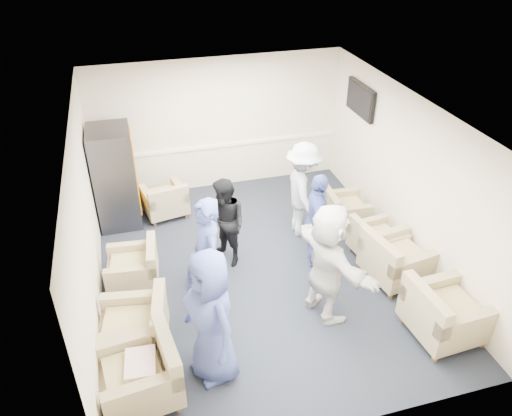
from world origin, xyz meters
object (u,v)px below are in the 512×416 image
object	(u,v)px
armchair_left_near	(144,375)
armchair_right_midfar	(375,242)
person_back_right	(303,190)
armchair_right_midnear	(394,261)
vending_machine	(115,177)
armchair_right_near	(442,315)
person_mid_right	(317,221)
armchair_corner	(165,202)
person_front_left	(211,317)
person_front_right	(328,263)
armchair_right_far	(343,210)
person_back_left	(225,223)
armchair_left_mid	(138,329)
armchair_left_far	(136,268)
person_mid_left	(207,259)

from	to	relation	value
armchair_left_near	armchair_right_midfar	distance (m)	4.35
armchair_right_midfar	person_back_right	xyz separation A→B (m)	(-0.93, 1.00, 0.58)
armchair_right_midnear	vending_machine	bearing A→B (deg)	45.27
armchair_right_near	person_mid_right	bearing A→B (deg)	24.60
armchair_corner	person_mid_right	distance (m)	3.10
person_front_left	person_front_right	bearing A→B (deg)	90.29
armchair_right_far	person_back_left	world-z (taller)	person_back_left
armchair_left_mid	vending_machine	world-z (taller)	vending_machine
person_front_right	armchair_right_midfar	bearing A→B (deg)	-65.71
armchair_left_mid	armchair_right_near	size ratio (longest dim) A/B	1.03
vending_machine	person_front_right	distance (m)	4.29
armchair_left_near	armchair_right_near	world-z (taller)	armchair_right_near
armchair_left_mid	armchair_right_midfar	world-z (taller)	armchair_left_mid
armchair_left_far	person_front_right	xyz separation A→B (m)	(2.58, -1.37, 0.61)
person_back_left	person_back_right	xyz separation A→B (m)	(1.49, 0.47, 0.12)
armchair_right_near	person_mid_left	distance (m)	3.30
armchair_right_midnear	armchair_corner	bearing A→B (deg)	39.36
armchair_right_far	vending_machine	xyz separation A→B (m)	(-3.95, 1.23, 0.63)
armchair_left_far	armchair_right_near	distance (m)	4.53
armchair_right_midnear	person_front_left	size ratio (longest dim) A/B	0.55
armchair_right_far	armchair_corner	bearing A→B (deg)	72.28
armchair_left_far	armchair_corner	xyz separation A→B (m)	(0.68, 1.89, -0.00)
person_back_right	person_mid_right	distance (m)	0.90
armchair_right_midnear	person_back_right	world-z (taller)	person_back_right
armchair_right_midnear	person_front_right	xyz separation A→B (m)	(-1.33, -0.41, 0.56)
vending_machine	person_back_right	xyz separation A→B (m)	(3.13, -1.28, -0.05)
armchair_corner	vending_machine	world-z (taller)	vending_machine
person_back_left	person_front_right	world-z (taller)	person_front_right
armchair_right_midfar	person_front_left	xyz separation A→B (m)	(-3.08, -1.65, 0.64)
armchair_right_near	armchair_left_far	bearing A→B (deg)	56.99
armchair_right_far	armchair_corner	world-z (taller)	armchair_corner
armchair_left_near	person_front_left	world-z (taller)	person_front_left
armchair_left_far	person_mid_right	world-z (taller)	person_mid_right
armchair_corner	armchair_right_midfar	bearing A→B (deg)	134.25
person_back_left	armchair_left_mid	bearing A→B (deg)	-73.49
armchair_right_far	person_front_right	distance (m)	2.48
armchair_left_mid	person_back_left	distance (m)	2.23
armchair_right_midfar	armchair_corner	bearing A→B (deg)	48.30
armchair_right_far	person_mid_left	xyz separation A→B (m)	(-2.81, -1.58, 0.64)
armchair_left_far	person_mid_right	xyz separation A→B (m)	(2.88, -0.24, 0.52)
person_mid_left	person_back_left	distance (m)	1.18
person_mid_left	person_back_right	xyz separation A→B (m)	(1.98, 1.53, -0.06)
person_back_left	person_back_right	size ratio (longest dim) A/B	0.87
armchair_right_far	person_front_left	world-z (taller)	person_front_left
armchair_right_midnear	armchair_left_mid	bearing A→B (deg)	86.53
armchair_left_mid	person_mid_left	size ratio (longest dim) A/B	0.54
armchair_right_near	armchair_right_midnear	world-z (taller)	armchair_right_near
armchair_right_midnear	person_back_left	bearing A→B (deg)	55.49
armchair_right_midnear	person_front_right	bearing A→B (deg)	97.77
armchair_right_midnear	vending_machine	world-z (taller)	vending_machine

